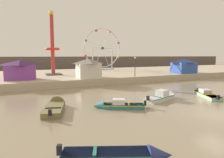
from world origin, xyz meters
name	(u,v)px	position (x,y,z in m)	size (l,w,h in m)	color
ground_plane	(216,115)	(0.00, 0.00, 0.00)	(240.00, 240.00, 0.00)	gray
quay_promenade	(92,75)	(0.00, 29.99, 0.54)	(110.00, 24.37, 1.08)	#B7A88E
distant_town_skyline	(68,63)	(0.00, 54.18, 2.20)	(140.00, 3.00, 4.40)	#564C47
motorboat_pale_grey	(164,96)	(-0.16, 6.08, 0.32)	(5.00, 2.64, 1.45)	silver
motorboat_olive_wood	(56,106)	(-11.33, 7.15, 0.25)	(2.78, 5.28, 1.38)	olive
motorboat_navy_blue	(123,156)	(-9.98, -2.90, 0.25)	(4.98, 2.88, 1.05)	navy
motorboat_teal_painted	(115,105)	(-6.48, 5.20, 0.25)	(4.60, 3.11, 1.19)	teal
motorboat_seafoam	(203,93)	(5.49, 5.77, 0.26)	(3.48, 5.55, 1.21)	#93BCAD
ferris_wheel_white_frame	(102,49)	(5.47, 37.29, 6.44)	(10.18, 1.20, 10.66)	silver
drop_tower_red_tower	(53,49)	(-8.52, 27.79, 5.90)	(2.80, 2.80, 11.84)	#BC332D
carnival_booth_purple_stall	(21,69)	(-14.09, 21.96, 2.64)	(4.89, 3.29, 3.00)	purple
carnival_booth_white_ticket	(88,68)	(-4.03, 20.25, 2.72)	(3.99, 3.97, 3.14)	silver
carnival_booth_blue_tent	(184,66)	(16.71, 20.07, 2.65)	(4.82, 4.11, 3.01)	#3356B7
promenade_lamp_near	(135,63)	(3.91, 18.58, 3.35)	(0.32, 0.32, 3.40)	#2D2D33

